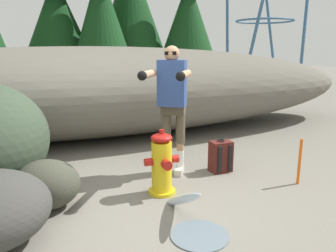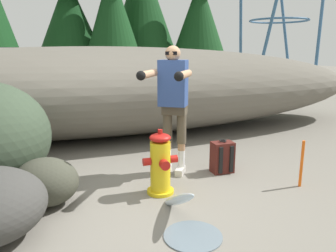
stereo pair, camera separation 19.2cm
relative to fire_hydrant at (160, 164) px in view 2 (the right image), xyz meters
The scene contains 10 objects.
ground_plane 0.47m from the fire_hydrant, 167.77° to the right, with size 56.00×56.00×0.04m, color slate.
dirt_embankment 3.24m from the fire_hydrant, 94.91° to the left, with size 12.23×3.20×1.77m, color #666056.
fire_hydrant is the anchor object (origin of this frame).
hydrant_water_jet 0.74m from the fire_hydrant, 90.00° to the right, with size 0.55×1.14×0.56m.
utility_worker 0.98m from the fire_hydrant, 57.14° to the left, with size 0.86×1.02×1.75m.
spare_backpack 1.11m from the fire_hydrant, 20.83° to the left, with size 0.30×0.29×0.47m.
boulder_small 1.30m from the fire_hydrant, behind, with size 0.73×0.64×0.54m, color #3D3E32.
pine_tree_center 9.45m from the fire_hydrant, 93.57° to the left, with size 2.46×2.46×6.12m.
pine_tree_ridge_end 9.35m from the fire_hydrant, 63.50° to the left, with size 1.85×1.85×5.92m.
survey_stake 1.78m from the fire_hydrant, 12.24° to the right, with size 0.04×0.04×0.60m, color #E55914.
Camera 2 is at (-0.81, -3.45, 1.68)m, focal length 34.88 mm.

